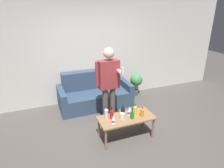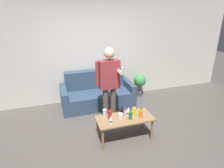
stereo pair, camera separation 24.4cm
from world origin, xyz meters
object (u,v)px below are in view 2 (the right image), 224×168
at_px(bottle_orange, 122,111).
at_px(person_standing_front, 109,80).
at_px(couch, 97,94).
at_px(coffee_table, 125,120).

distance_m(bottle_orange, person_standing_front, 0.72).
relative_size(couch, person_standing_front, 1.09).
xyz_separation_m(couch, person_standing_front, (0.06, -0.87, 0.68)).
distance_m(couch, coffee_table, 1.57).
bearing_deg(bottle_orange, coffee_table, -83.31).
xyz_separation_m(bottle_orange, person_standing_front, (-0.08, 0.56, 0.45)).
bearing_deg(coffee_table, bottle_orange, 96.69).
bearing_deg(bottle_orange, person_standing_front, 98.56).
height_order(bottle_orange, person_standing_front, person_standing_front).
bearing_deg(person_standing_front, bottle_orange, -81.44).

